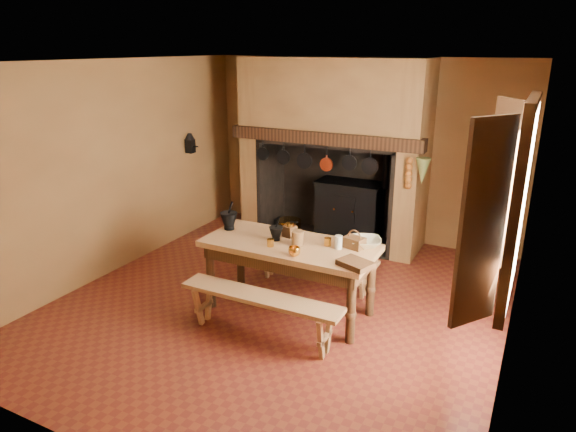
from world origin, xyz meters
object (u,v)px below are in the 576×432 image
(bench_front, at_px, (260,306))
(mixing_bowl, at_px, (365,242))
(coffee_grinder, at_px, (290,230))
(wicker_basket, at_px, (354,242))
(work_table, at_px, (290,254))
(iron_range, at_px, (350,209))

(bench_front, height_order, mixing_bowl, mixing_bowl)
(coffee_grinder, relative_size, mixing_bowl, 0.57)
(bench_front, bearing_deg, coffee_grinder, 96.07)
(bench_front, xyz_separation_m, coffee_grinder, (-0.09, 0.86, 0.55))
(coffee_grinder, bearing_deg, wicker_basket, 14.82)
(wicker_basket, bearing_deg, mixing_bowl, 65.16)
(bench_front, relative_size, mixing_bowl, 5.04)
(work_table, xyz_separation_m, coffee_grinder, (-0.09, 0.18, 0.21))
(work_table, distance_m, coffee_grinder, 0.29)
(bench_front, distance_m, coffee_grinder, 1.02)
(work_table, height_order, wicker_basket, wicker_basket)
(iron_range, height_order, work_table, iron_range)
(bench_front, relative_size, wicker_basket, 7.18)
(iron_range, distance_m, work_table, 2.57)
(bench_front, xyz_separation_m, wicker_basket, (0.70, 0.86, 0.54))
(work_table, distance_m, bench_front, 0.75)
(work_table, xyz_separation_m, mixing_bowl, (0.78, 0.29, 0.18))
(work_table, relative_size, wicker_basket, 7.83)
(mixing_bowl, bearing_deg, wicker_basket, -129.34)
(mixing_bowl, relative_size, wicker_basket, 1.43)
(iron_range, bearing_deg, mixing_bowl, -66.25)
(mixing_bowl, xyz_separation_m, wicker_basket, (-0.09, -0.10, 0.02))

